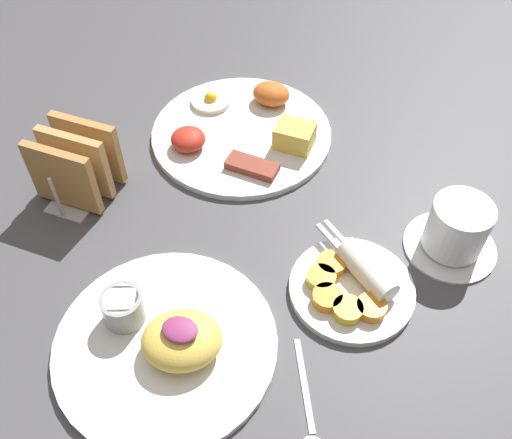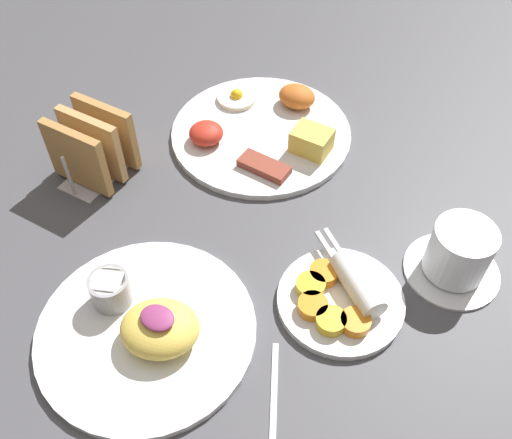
{
  "view_description": "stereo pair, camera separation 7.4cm",
  "coord_description": "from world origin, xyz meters",
  "px_view_note": "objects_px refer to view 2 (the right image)",
  "views": [
    {
      "loc": [
        0.23,
        -0.43,
        0.59
      ],
      "look_at": [
        0.06,
        0.02,
        0.03
      ],
      "focal_mm": 40.0,
      "sensor_mm": 36.0,
      "label": 1
    },
    {
      "loc": [
        0.3,
        -0.39,
        0.59
      ],
      "look_at": [
        0.06,
        0.02,
        0.03
      ],
      "focal_mm": 40.0,
      "sensor_mm": 36.0,
      "label": 2
    }
  ],
  "objects_px": {
    "toast_rack": "(93,147)",
    "coffee_cup": "(458,254)",
    "plate_condiments": "(341,297)",
    "plate_foreground": "(146,326)",
    "plate_breakfast": "(264,130)"
  },
  "relations": [
    {
      "from": "plate_foreground",
      "to": "coffee_cup",
      "type": "relative_size",
      "value": 2.14
    },
    {
      "from": "plate_breakfast",
      "to": "toast_rack",
      "type": "height_order",
      "value": "toast_rack"
    },
    {
      "from": "plate_condiments",
      "to": "toast_rack",
      "type": "distance_m",
      "value": 0.4
    },
    {
      "from": "toast_rack",
      "to": "plate_condiments",
      "type": "bearing_deg",
      "value": -4.44
    },
    {
      "from": "plate_breakfast",
      "to": "plate_foreground",
      "type": "distance_m",
      "value": 0.38
    },
    {
      "from": "plate_breakfast",
      "to": "plate_condiments",
      "type": "relative_size",
      "value": 1.8
    },
    {
      "from": "plate_breakfast",
      "to": "toast_rack",
      "type": "distance_m",
      "value": 0.26
    },
    {
      "from": "plate_condiments",
      "to": "coffee_cup",
      "type": "bearing_deg",
      "value": 47.6
    },
    {
      "from": "toast_rack",
      "to": "coffee_cup",
      "type": "relative_size",
      "value": 0.97
    },
    {
      "from": "plate_condiments",
      "to": "plate_foreground",
      "type": "xyz_separation_m",
      "value": [
        -0.18,
        -0.15,
        0.0
      ]
    },
    {
      "from": "plate_condiments",
      "to": "coffee_cup",
      "type": "relative_size",
      "value": 1.3
    },
    {
      "from": "plate_breakfast",
      "to": "plate_condiments",
      "type": "distance_m",
      "value": 0.32
    },
    {
      "from": "toast_rack",
      "to": "plate_breakfast",
      "type": "bearing_deg",
      "value": 48.72
    },
    {
      "from": "toast_rack",
      "to": "coffee_cup",
      "type": "xyz_separation_m",
      "value": [
        0.5,
        0.08,
        -0.01
      ]
    },
    {
      "from": "plate_breakfast",
      "to": "toast_rack",
      "type": "xyz_separation_m",
      "value": [
        -0.17,
        -0.19,
        0.04
      ]
    }
  ]
}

